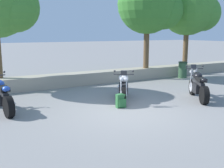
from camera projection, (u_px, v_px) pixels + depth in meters
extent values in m
plane|color=gray|center=(128.00, 112.00, 8.30)|extent=(120.00, 120.00, 0.00)
cube|color=#A89E89|center=(70.00, 80.00, 12.34)|extent=(36.00, 0.80, 0.55)
cylinder|color=black|center=(9.00, 107.00, 7.67)|extent=(0.26, 0.64, 0.62)
cube|color=black|center=(2.00, 99.00, 8.18)|extent=(0.38, 0.52, 0.34)
cube|color=#2D2D30|center=(0.00, 92.00, 8.22)|extent=(0.28, 1.11, 0.12)
cube|color=black|center=(3.00, 88.00, 7.93)|extent=(0.33, 0.59, 0.12)
ellipsoid|color=#2347A8|center=(6.00, 89.00, 7.69)|extent=(0.25, 0.31, 0.16)
cylinder|color=silver|center=(12.00, 103.00, 7.95)|extent=(0.16, 0.39, 0.11)
sphere|color=#2D2D30|center=(4.00, 72.00, 8.73)|extent=(0.07, 0.07, 0.07)
cylinder|color=black|center=(124.00, 96.00, 8.95)|extent=(0.44, 0.60, 0.62)
cylinder|color=black|center=(123.00, 88.00, 10.37)|extent=(0.47, 0.62, 0.62)
cylinder|color=silver|center=(124.00, 96.00, 8.95)|extent=(0.34, 0.41, 0.38)
cube|color=black|center=(123.00, 89.00, 9.69)|extent=(0.52, 0.58, 0.34)
cube|color=#2D2D30|center=(123.00, 84.00, 9.55)|extent=(0.69, 1.01, 0.12)
ellipsoid|color=#BCBCC1|center=(124.00, 78.00, 9.37)|extent=(0.56, 0.62, 0.26)
cube|color=black|center=(123.00, 78.00, 9.85)|extent=(0.51, 0.61, 0.12)
ellipsoid|color=#BCBCC1|center=(123.00, 75.00, 10.14)|extent=(0.33, 0.35, 0.16)
cylinder|color=#2D2D30|center=(124.00, 74.00, 8.90)|extent=(0.58, 0.37, 0.04)
sphere|color=silver|center=(126.00, 79.00, 8.78)|extent=(0.13, 0.13, 0.13)
sphere|color=silver|center=(122.00, 79.00, 8.79)|extent=(0.13, 0.13, 0.13)
cube|color=#26282D|center=(124.00, 73.00, 8.79)|extent=(0.22, 0.18, 0.18)
cylinder|color=silver|center=(119.00, 88.00, 10.13)|extent=(0.29, 0.38, 0.11)
cylinder|color=silver|center=(126.00, 85.00, 8.92)|extent=(0.12, 0.16, 0.73)
cylinder|color=silver|center=(121.00, 85.00, 8.93)|extent=(0.12, 0.16, 0.73)
sphere|color=#2D2D30|center=(133.00, 71.00, 8.91)|extent=(0.07, 0.07, 0.07)
sphere|color=#2D2D30|center=(115.00, 71.00, 8.92)|extent=(0.07, 0.07, 0.07)
cylinder|color=black|center=(193.00, 87.00, 10.51)|extent=(0.44, 0.60, 0.62)
cylinder|color=black|center=(204.00, 95.00, 9.10)|extent=(0.47, 0.62, 0.62)
cylinder|color=silver|center=(193.00, 87.00, 10.51)|extent=(0.33, 0.41, 0.38)
cube|color=black|center=(199.00, 88.00, 9.74)|extent=(0.52, 0.58, 0.34)
cube|color=#2D2D30|center=(198.00, 82.00, 9.80)|extent=(0.69, 1.02, 0.12)
ellipsoid|color=black|center=(197.00, 76.00, 9.90)|extent=(0.56, 0.62, 0.26)
cube|color=black|center=(201.00, 80.00, 9.44)|extent=(0.51, 0.61, 0.12)
ellipsoid|color=black|center=(204.00, 80.00, 9.14)|extent=(0.33, 0.35, 0.16)
cylinder|color=#2D2D30|center=(194.00, 69.00, 10.30)|extent=(0.58, 0.37, 0.04)
sphere|color=silver|center=(191.00, 72.00, 10.46)|extent=(0.13, 0.13, 0.13)
sphere|color=silver|center=(195.00, 72.00, 10.46)|extent=(0.13, 0.13, 0.13)
cube|color=#26282D|center=(194.00, 67.00, 10.39)|extent=(0.22, 0.18, 0.18)
cylinder|color=silver|center=(207.00, 92.00, 9.32)|extent=(0.29, 0.38, 0.11)
cylinder|color=silver|center=(191.00, 78.00, 10.41)|extent=(0.12, 0.16, 0.73)
cylinder|color=silver|center=(196.00, 78.00, 10.40)|extent=(0.12, 0.16, 0.73)
sphere|color=#2D2D30|center=(187.00, 66.00, 10.25)|extent=(0.07, 0.07, 0.07)
sphere|color=#2D2D30|center=(203.00, 66.00, 10.23)|extent=(0.07, 0.07, 0.07)
cube|color=#2D6B38|center=(121.00, 101.00, 8.72)|extent=(0.32, 0.21, 0.44)
cube|color=#2D6B38|center=(122.00, 103.00, 8.62)|extent=(0.24, 0.08, 0.24)
ellipsoid|color=#2D6B38|center=(121.00, 94.00, 8.68)|extent=(0.30, 0.20, 0.08)
cube|color=#193A1E|center=(122.00, 99.00, 8.84)|extent=(0.05, 0.04, 0.37)
cube|color=#193A1E|center=(117.00, 100.00, 8.78)|extent=(0.05, 0.04, 0.37)
sphere|color=#428433|center=(14.00, 7.00, 10.51)|extent=(1.94, 1.94, 1.94)
cylinder|color=brown|center=(146.00, 48.00, 13.99)|extent=(0.28, 0.28, 2.11)
sphere|color=#387A2D|center=(147.00, 4.00, 13.58)|extent=(2.99, 2.99, 2.99)
sphere|color=#387A2D|center=(163.00, 10.00, 13.58)|extent=(1.94, 1.94, 1.94)
cylinder|color=brown|center=(186.00, 47.00, 15.43)|extent=(0.28, 0.28, 2.04)
sphere|color=#428433|center=(188.00, 8.00, 15.03)|extent=(3.05, 3.05, 3.05)
sphere|color=#428433|center=(202.00, 13.00, 15.03)|extent=(1.98, 1.98, 1.98)
cylinder|color=#335638|center=(183.00, 70.00, 14.39)|extent=(0.44, 0.44, 0.80)
cylinder|color=#1E3421|center=(183.00, 62.00, 14.31)|extent=(0.46, 0.46, 0.06)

